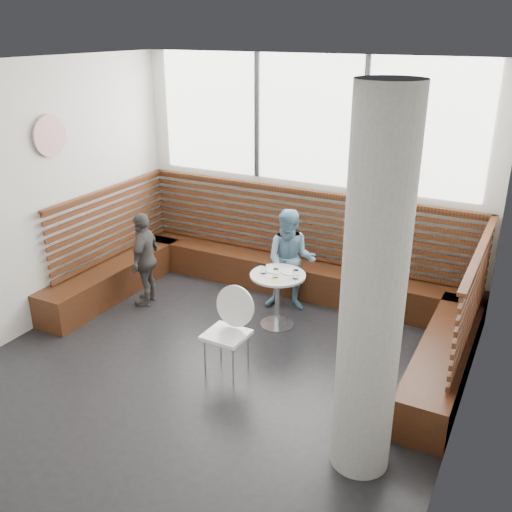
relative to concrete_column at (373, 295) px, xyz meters
The scene contains 15 objects.
room 1.95m from the concrete_column, 161.90° to the left, with size 5.00×5.00×3.20m.
booth 3.24m from the concrete_column, 127.94° to the left, with size 5.00×2.50×1.44m.
concrete_column is the anchor object (origin of this frame).
wall_art 4.48m from the concrete_column, 166.94° to the left, with size 0.50×0.50×0.03m, color white.
cafe_table 2.72m from the concrete_column, 132.25° to the left, with size 0.68×0.68×0.70m.
cafe_chair 2.11m from the concrete_column, 157.42° to the left, with size 0.46×0.45×0.96m.
adult_man 2.14m from the concrete_column, 103.66° to the left, with size 1.16×0.67×1.80m, color #3D3E29.
child_back 3.07m from the concrete_column, 126.39° to the left, with size 0.66×0.52×1.37m, color #6390AB.
child_left 3.99m from the concrete_column, 155.40° to the left, with size 0.75×0.31×1.28m, color #4A4743.
plate_near 2.74m from the concrete_column, 132.62° to the left, with size 0.20×0.20×0.01m, color white.
plate_far 2.67m from the concrete_column, 128.78° to the left, with size 0.21×0.21×0.01m, color white.
glass_left 2.71m from the concrete_column, 135.93° to the left, with size 0.07×0.07×0.11m, color white.
glass_mid 2.55m from the concrete_column, 133.50° to the left, with size 0.07×0.07×0.11m, color white.
glass_right 2.47m from the concrete_column, 128.08° to the left, with size 0.07×0.07×0.11m, color white.
menu_card 2.49m from the concrete_column, 134.11° to the left, with size 0.18×0.13×0.00m, color #A5C64C.
Camera 1 is at (2.88, -4.51, 3.53)m, focal length 40.00 mm.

